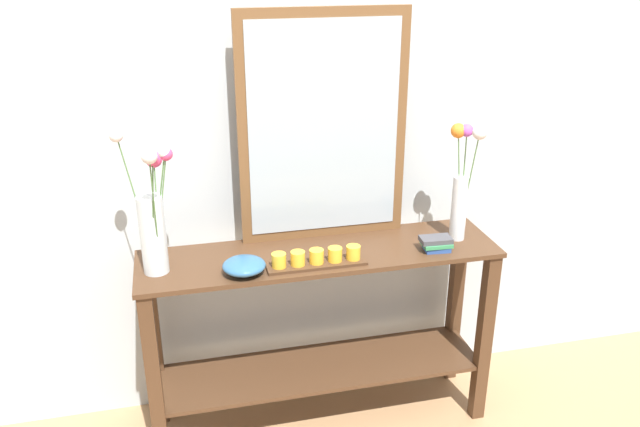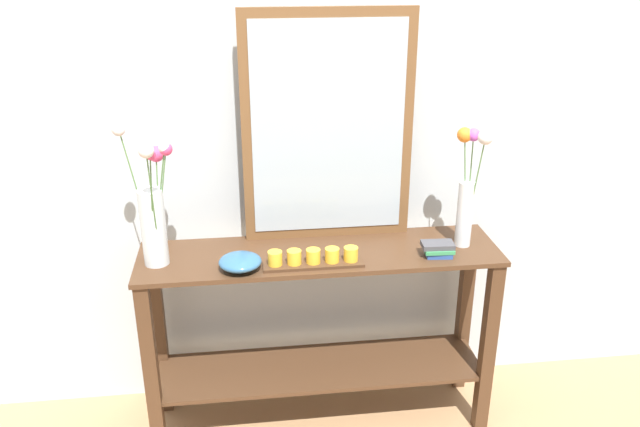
{
  "view_description": "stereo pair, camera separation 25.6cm",
  "coord_description": "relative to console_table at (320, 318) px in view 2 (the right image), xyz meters",
  "views": [
    {
      "loc": [
        -0.55,
        -2.3,
        1.99
      ],
      "look_at": [
        0.0,
        0.0,
        1.0
      ],
      "focal_mm": 36.28,
      "sensor_mm": 36.0,
      "label": 1
    },
    {
      "loc": [
        -0.29,
        -2.34,
        1.99
      ],
      "look_at": [
        0.0,
        0.0,
        1.0
      ],
      "focal_mm": 36.28,
      "sensor_mm": 36.0,
      "label": 2
    }
  ],
  "objects": [
    {
      "name": "mirror_leaning",
      "position": [
        0.05,
        0.16,
        0.78
      ],
      "size": [
        0.69,
        0.03,
        0.94
      ],
      "color": "brown",
      "rests_on": "console_table"
    },
    {
      "name": "ground_plane",
      "position": [
        0.0,
        0.0,
        -0.53
      ],
      "size": [
        7.0,
        6.0,
        0.02
      ],
      "primitive_type": "cube",
      "color": "#A87F56"
    },
    {
      "name": "decorative_bowl",
      "position": [
        -0.32,
        -0.12,
        0.35
      ],
      "size": [
        0.16,
        0.16,
        0.06
      ],
      "color": "#2D5B84",
      "rests_on": "console_table"
    },
    {
      "name": "vase_right",
      "position": [
        0.6,
        -0.01,
        0.56
      ],
      "size": [
        0.12,
        0.14,
        0.5
      ],
      "color": "silver",
      "rests_on": "console_table"
    },
    {
      "name": "console_table",
      "position": [
        0.0,
        0.0,
        0.0
      ],
      "size": [
        1.47,
        0.38,
        0.84
      ],
      "color": "#472D1C",
      "rests_on": "ground"
    },
    {
      "name": "candle_tray",
      "position": [
        -0.04,
        -0.11,
        0.34
      ],
      "size": [
        0.39,
        0.09,
        0.07
      ],
      "color": "#472D1C",
      "rests_on": "console_table"
    },
    {
      "name": "book_stack",
      "position": [
        0.47,
        -0.09,
        0.34
      ],
      "size": [
        0.13,
        0.09,
        0.06
      ],
      "color": "#2D519E",
      "rests_on": "console_table"
    },
    {
      "name": "wall_back",
      "position": [
        0.0,
        0.31,
        0.83
      ],
      "size": [
        6.4,
        0.08,
        2.7
      ],
      "primitive_type": "cube",
      "color": "#B2BCC1",
      "rests_on": "ground"
    },
    {
      "name": "tall_vase_left",
      "position": [
        -0.64,
        -0.02,
        0.54
      ],
      "size": [
        0.21,
        0.24,
        0.56
      ],
      "color": "silver",
      "rests_on": "console_table"
    }
  ]
}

